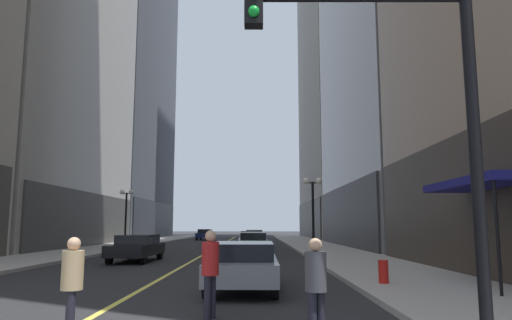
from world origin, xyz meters
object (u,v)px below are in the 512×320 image
(car_grey, at_px, (244,264))
(street_lamp_left_far, at_px, (127,205))
(car_blue, at_px, (255,236))
(pedestrian_in_tan_trench, at_px, (73,280))
(pedestrian_in_red_jacket, at_px, (211,267))
(fire_hydrant_right, at_px, (385,274))
(pedestrian_with_orange_bag, at_px, (317,282))
(car_black, at_px, (138,247))
(car_green, at_px, (254,242))
(car_navy, at_px, (206,234))
(car_white, at_px, (253,238))
(traffic_light_near_right, at_px, (401,91))
(street_lamp_right_mid, at_px, (314,199))

(car_grey, relative_size, street_lamp_left_far, 1.08)
(car_grey, bearing_deg, car_blue, 89.72)
(pedestrian_in_tan_trench, xyz_separation_m, street_lamp_left_far, (-6.71, 27.01, 2.33))
(pedestrian_in_red_jacket, relative_size, fire_hydrant_right, 2.12)
(pedestrian_in_red_jacket, bearing_deg, pedestrian_with_orange_bag, -46.19)
(car_black, relative_size, pedestrian_in_tan_trench, 3.01)
(street_lamp_left_far, height_order, fire_hydrant_right, street_lamp_left_far)
(car_green, distance_m, pedestrian_with_orange_bag, 23.71)
(car_green, height_order, car_navy, same)
(car_green, xyz_separation_m, pedestrian_in_red_jacket, (-0.69, -21.77, 0.27))
(fire_hydrant_right, bearing_deg, pedestrian_with_orange_bag, -113.64)
(car_white, xyz_separation_m, pedestrian_in_tan_trench, (-2.61, -31.33, 0.21))
(pedestrian_with_orange_bag, relative_size, pedestrian_in_red_jacket, 0.94)
(car_green, xyz_separation_m, traffic_light_near_right, (2.32, -24.51, 3.02))
(pedestrian_in_red_jacket, xyz_separation_m, traffic_light_near_right, (3.02, -2.74, 2.75))
(car_blue, height_order, car_navy, same)
(pedestrian_in_tan_trench, distance_m, pedestrian_in_red_jacket, 2.69)
(car_navy, height_order, fire_hydrant_right, car_navy)
(car_green, bearing_deg, street_lamp_left_far, 159.75)
(car_black, bearing_deg, car_navy, 90.57)
(car_blue, height_order, street_lamp_right_mid, street_lamp_right_mid)
(street_lamp_left_far, distance_m, fire_hydrant_right, 24.95)
(car_green, distance_m, street_lamp_right_mid, 6.70)
(car_green, height_order, pedestrian_in_tan_trench, pedestrian_in_tan_trench)
(street_lamp_left_far, bearing_deg, fire_hydrant_right, -57.55)
(pedestrian_in_tan_trench, relative_size, traffic_light_near_right, 0.28)
(pedestrian_in_red_jacket, distance_m, fire_hydrant_right, 6.32)
(car_white, relative_size, traffic_light_near_right, 0.83)
(car_white, height_order, street_lamp_left_far, street_lamp_left_far)
(traffic_light_near_right, bearing_deg, car_white, 94.31)
(car_grey, bearing_deg, car_navy, 97.58)
(traffic_light_near_right, relative_size, street_lamp_left_far, 1.28)
(street_lamp_left_far, bearing_deg, traffic_light_near_right, -67.22)
(pedestrian_with_orange_bag, height_order, street_lamp_left_far, street_lamp_left_far)
(car_green, height_order, pedestrian_in_red_jacket, pedestrian_in_red_jacket)
(traffic_light_near_right, relative_size, street_lamp_right_mid, 1.28)
(car_white, distance_m, car_blue, 10.48)
(car_grey, distance_m, pedestrian_with_orange_bag, 6.03)
(pedestrian_with_orange_bag, relative_size, street_lamp_left_far, 0.36)
(car_grey, relative_size, street_lamp_right_mid, 1.08)
(car_black, distance_m, street_lamp_right_mid, 9.74)
(pedestrian_with_orange_bag, bearing_deg, pedestrian_in_tan_trench, 177.84)
(car_grey, height_order, pedestrian_with_orange_bag, pedestrian_with_orange_bag)
(car_navy, relative_size, pedestrian_in_red_jacket, 2.78)
(pedestrian_with_orange_bag, bearing_deg, car_grey, 102.39)
(car_black, distance_m, car_navy, 34.40)
(pedestrian_in_tan_trench, bearing_deg, street_lamp_right_mid, 71.62)
(street_lamp_right_mid, xyz_separation_m, fire_hydrant_right, (0.50, -12.24, -2.86))
(car_white, bearing_deg, pedestrian_in_tan_trench, -94.76)
(car_white, bearing_deg, car_black, -110.39)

